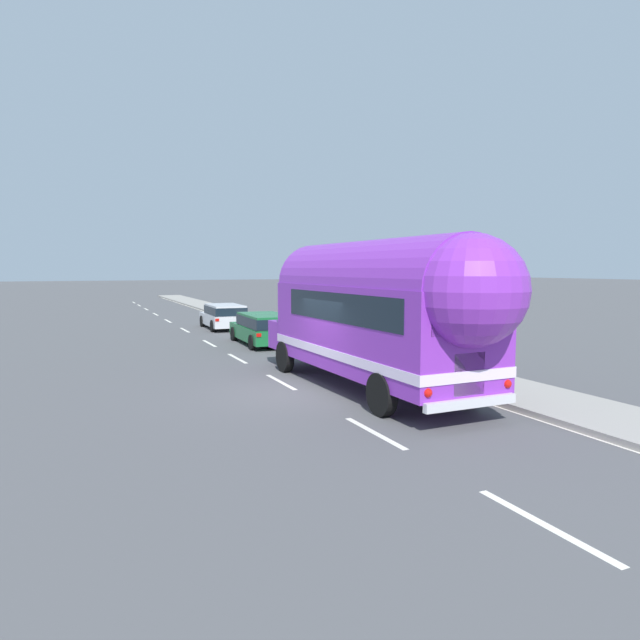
% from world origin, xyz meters
% --- Properties ---
extents(ground_plane, '(300.00, 300.00, 0.00)m').
position_xyz_m(ground_plane, '(0.00, 0.00, 0.00)').
color(ground_plane, '#4C4C4F').
extents(lane_markings, '(3.95, 80.00, 0.01)m').
position_xyz_m(lane_markings, '(2.69, 12.82, 0.00)').
color(lane_markings, silver).
rests_on(lane_markings, ground).
extents(sidewalk_slab, '(2.58, 90.00, 0.15)m').
position_xyz_m(sidewalk_slab, '(5.11, 10.00, 0.07)').
color(sidewalk_slab, gray).
rests_on(sidewalk_slab, ground).
extents(painted_bus, '(2.72, 10.58, 4.12)m').
position_xyz_m(painted_bus, '(1.93, -0.92, 2.31)').
color(painted_bus, purple).
rests_on(painted_bus, ground).
extents(car_lead, '(2.15, 4.78, 1.37)m').
position_xyz_m(car_lead, '(2.11, 9.50, 0.80)').
color(car_lead, '#196633').
rests_on(car_lead, ground).
extents(car_second, '(2.07, 4.43, 1.37)m').
position_xyz_m(car_second, '(2.12, 16.53, 0.79)').
color(car_second, silver).
rests_on(car_second, ground).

